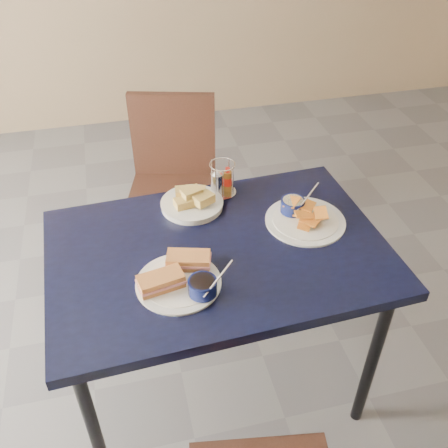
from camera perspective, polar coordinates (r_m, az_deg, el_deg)
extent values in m
plane|color=#57585D|center=(2.30, -4.91, -16.54)|extent=(6.00, 6.00, 0.00)
cube|color=black|center=(1.73, -0.66, -3.28)|extent=(1.19, 0.82, 0.04)
cylinder|color=black|center=(1.81, -14.89, -21.06)|extent=(0.04, 0.04, 0.71)
cylinder|color=black|center=(1.96, 16.51, -14.95)|extent=(0.04, 0.04, 0.71)
cylinder|color=black|center=(2.20, -15.38, -7.27)|extent=(0.04, 0.04, 0.71)
cylinder|color=black|center=(2.32, 9.80, -3.28)|extent=(0.04, 0.04, 0.71)
cube|color=black|center=(2.53, -5.95, 3.33)|extent=(0.51, 0.50, 0.04)
cylinder|color=black|center=(2.54, -8.87, -3.44)|extent=(0.04, 0.04, 0.41)
cylinder|color=black|center=(2.57, -1.31, -2.29)|extent=(0.04, 0.04, 0.41)
cylinder|color=black|center=(2.79, -9.62, 0.88)|extent=(0.04, 0.04, 0.41)
cylinder|color=black|center=(2.81, -2.72, 1.88)|extent=(0.04, 0.04, 0.41)
cube|color=black|center=(2.56, -6.93, 10.02)|extent=(0.42, 0.15, 0.44)
cylinder|color=white|center=(1.60, -5.22, -6.70)|extent=(0.27, 0.27, 0.01)
cylinder|color=white|center=(1.59, -5.23, -6.56)|extent=(0.22, 0.22, 0.00)
cube|color=#C37F46|center=(1.57, -7.21, -6.50)|extent=(0.15, 0.10, 0.04)
cube|color=#D1807F|center=(1.57, -7.20, -6.62)|extent=(0.16, 0.10, 0.01)
cube|color=#C37F46|center=(1.63, -4.09, -4.14)|extent=(0.15, 0.10, 0.04)
cube|color=#D1807F|center=(1.63, -4.08, -4.25)|extent=(0.16, 0.11, 0.01)
cylinder|color=#0A1038|center=(1.54, -2.48, -7.16)|extent=(0.09, 0.09, 0.05)
cylinder|color=black|center=(1.52, -2.49, -6.74)|extent=(0.08, 0.08, 0.01)
cylinder|color=silver|center=(1.50, -0.67, -6.26)|extent=(0.11, 0.07, 0.08)
cylinder|color=white|center=(1.85, 9.26, 0.36)|extent=(0.29, 0.29, 0.01)
cylinder|color=white|center=(1.85, 9.28, 0.50)|extent=(0.24, 0.24, 0.00)
cube|color=orange|center=(1.82, 9.21, -0.14)|extent=(0.07, 0.08, 0.03)
cube|color=orange|center=(1.86, 10.73, 0.80)|extent=(0.08, 0.08, 0.02)
cube|color=orange|center=(1.86, 8.79, 1.23)|extent=(0.08, 0.08, 0.02)
cube|color=orange|center=(1.81, 9.74, 0.29)|extent=(0.08, 0.08, 0.01)
cube|color=orange|center=(1.88, 8.51, 2.11)|extent=(0.08, 0.08, 0.02)
cube|color=orange|center=(1.85, 9.20, 1.58)|extent=(0.08, 0.08, 0.02)
cube|color=orange|center=(1.81, 9.11, 0.94)|extent=(0.07, 0.05, 0.02)
cube|color=orange|center=(1.86, 9.56, 2.00)|extent=(0.08, 0.08, 0.01)
cube|color=orange|center=(1.85, 7.76, 2.29)|extent=(0.08, 0.08, 0.02)
cube|color=orange|center=(1.81, 10.98, 1.10)|extent=(0.06, 0.07, 0.02)
cylinder|color=#0A1038|center=(1.87, 7.85, 2.11)|extent=(0.09, 0.09, 0.05)
cylinder|color=#C2B993|center=(1.86, 7.89, 2.51)|extent=(0.08, 0.08, 0.01)
cylinder|color=silver|center=(1.84, 9.49, 3.01)|extent=(0.11, 0.07, 0.08)
cylinder|color=white|center=(1.90, -3.67, 2.19)|extent=(0.23, 0.23, 0.02)
cylinder|color=white|center=(1.90, -3.69, 2.45)|extent=(0.19, 0.19, 0.00)
cube|color=tan|center=(1.87, -4.50, 2.44)|extent=(0.08, 0.06, 0.03)
cube|color=tan|center=(1.91, -3.29, 3.65)|extent=(0.09, 0.07, 0.03)
cube|color=tan|center=(1.86, -2.34, 2.86)|extent=(0.09, 0.08, 0.03)
cube|color=tan|center=(1.89, -4.44, 3.61)|extent=(0.08, 0.06, 0.03)
cube|color=tan|center=(1.87, -3.74, 3.51)|extent=(0.09, 0.07, 0.03)
cylinder|color=silver|center=(1.98, -0.19, 3.67)|extent=(0.11, 0.11, 0.01)
cylinder|color=silver|center=(1.97, 0.54, 5.97)|extent=(0.01, 0.01, 0.13)
cylinder|color=silver|center=(1.96, -1.39, 5.72)|extent=(0.01, 0.01, 0.13)
cylinder|color=silver|center=(1.91, -0.95, 4.65)|extent=(0.01, 0.01, 0.13)
cylinder|color=silver|center=(1.92, 1.03, 4.91)|extent=(0.01, 0.01, 0.13)
torus|color=silver|center=(1.91, -0.20, 6.83)|extent=(0.10, 0.10, 0.00)
cylinder|color=silver|center=(1.95, -0.82, 4.68)|extent=(0.05, 0.05, 0.08)
cone|color=silver|center=(1.92, -0.84, 6.01)|extent=(0.04, 0.04, 0.02)
cylinder|color=brown|center=(1.96, 0.40, 4.93)|extent=(0.03, 0.03, 0.08)
cylinder|color=#A71409|center=(1.96, 0.40, 4.93)|extent=(0.03, 0.03, 0.03)
cylinder|color=#A71409|center=(1.93, 0.41, 6.20)|extent=(0.02, 0.02, 0.02)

